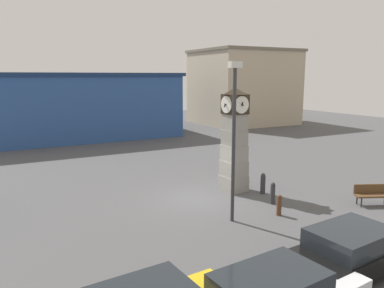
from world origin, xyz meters
TOP-DOWN VIEW (x-y plane):
  - ground_plane at (0.00, 0.00)m, footprint 79.30×79.30m
  - clock_tower at (2.17, 0.19)m, footprint 1.33×1.34m
  - bollard_near_tower at (3.12, -0.94)m, footprint 0.24×0.24m
  - bollard_mid_row at (2.49, -2.31)m, footprint 0.21×0.21m
  - bollard_far_row at (1.77, -3.50)m, footprint 0.20×0.20m
  - car_by_building at (0.41, -8.04)m, footprint 4.31×2.06m
  - bench at (6.27, -4.64)m, footprint 1.67×1.20m
  - street_lamp_near_road at (-0.26, -3.02)m, footprint 0.50×0.24m
  - warehouse_blue_far at (-0.48, 21.40)m, footprint 18.57×10.63m
  - storefront_low_left at (19.38, 21.62)m, footprint 11.16×10.22m

SIDE VIEW (x-z plane):
  - ground_plane at x=0.00m, z-range 0.00..0.00m
  - bollard_far_row at x=1.77m, z-range 0.01..0.89m
  - bollard_mid_row at x=2.49m, z-range 0.01..1.01m
  - bollard_near_tower at x=3.12m, z-range 0.01..1.03m
  - bench at x=6.27m, z-range 0.07..0.97m
  - car_by_building at x=0.41m, z-range 0.02..1.45m
  - clock_tower at x=2.17m, z-range -0.08..5.03m
  - warehouse_blue_far at x=-0.48m, z-range 0.01..5.92m
  - street_lamp_near_road at x=-0.26m, z-range 0.49..6.69m
  - storefront_low_left at x=19.38m, z-range 0.01..8.66m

